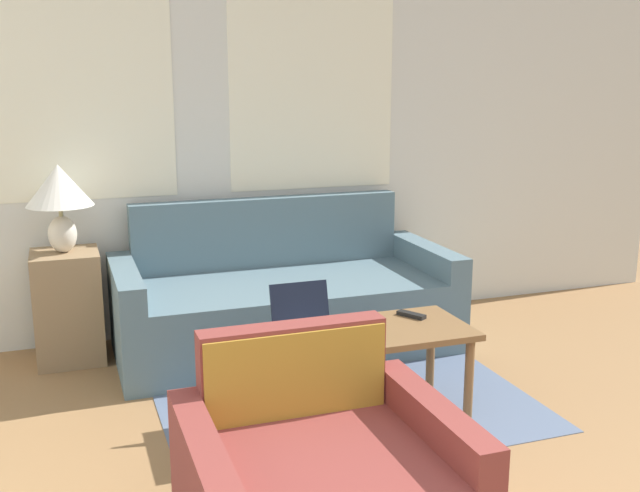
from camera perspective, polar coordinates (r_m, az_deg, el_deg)
wall_back at (r=4.77m, az=-8.00°, el=8.93°), size 6.77×0.06×2.60m
rug at (r=4.15m, az=0.41°, el=-10.06°), size 1.84×1.98×0.01m
couch at (r=4.58m, az=-2.86°, el=-4.38°), size 2.00×0.90×0.87m
side_table at (r=4.56m, az=-18.64°, el=-4.40°), size 0.37×0.37×0.65m
table_lamp at (r=4.41m, az=-19.25°, el=3.89°), size 0.37×0.37×0.50m
coffee_table at (r=3.55m, az=3.32°, el=-7.30°), size 1.02×0.49×0.45m
laptop at (r=3.47m, az=-1.14°, el=-5.91°), size 0.28×0.27×0.22m
cup_navy at (r=3.41m, az=3.09°, el=-6.46°), size 0.09×0.09×0.08m
tv_remote at (r=3.75m, az=6.97°, el=-5.22°), size 0.11×0.15×0.02m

